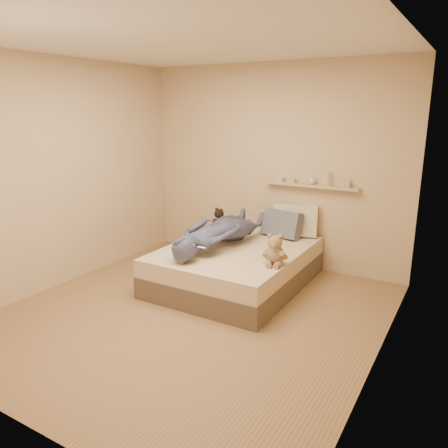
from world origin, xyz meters
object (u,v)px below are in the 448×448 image
Objects in this scene: person at (218,231)px; game_console at (200,245)px; teddy_bear at (275,252)px; bed at (236,266)px; dark_plush at (219,220)px; pillow_grey at (282,224)px; wall_shelf at (310,186)px; pillow_cream at (295,220)px.

game_console is at bearing 98.42° from person.
bed is at bearing 154.11° from teddy_bear.
person is (0.37, -0.64, 0.06)m from dark_plush.
game_console is 1.18m from dark_plush.
teddy_bear is at bearing 167.10° from person.
pillow_grey is 0.59m from wall_shelf.
dark_plush is 0.60× the size of pillow_grey.
bed is 6.32× the size of dark_plush.
wall_shelf reaches higher than teddy_bear.
bed is 3.45× the size of pillow_cream.
pillow_cream reaches higher than dark_plush.
teddy_bear is 1.16m from pillow_cream.
teddy_bear is 1.32m from wall_shelf.
pillow_grey is (0.28, 0.69, 0.40)m from bed.
pillow_grey is (-0.35, 0.99, 0.03)m from teddy_bear.
bed is 0.84m from pillow_grey.
pillow_grey is 0.42× the size of wall_shelf.
pillow_cream is at bearing 48.40° from pillow_grey.
dark_plush is at bearing 135.01° from bed.
teddy_bear is (0.62, -0.30, 0.37)m from bed.
game_console is at bearing -112.46° from pillow_cream.
dark_plush is 1.28m from wall_shelf.
bed is at bearing -111.81° from pillow_grey.
dark_plush is (-1.20, 0.88, -0.01)m from teddy_bear.
game_console reaches higher than bed.
dark_plush reaches higher than game_console.
pillow_grey reaches higher than game_console.
game_console is at bearing -69.46° from dark_plush.
pillow_cream is 0.35× the size of person.
person is (-0.04, 0.46, 0.04)m from game_console.
wall_shelf is (1.12, 0.34, 0.52)m from dark_plush.
wall_shelf is (-0.07, 1.21, 0.51)m from teddy_bear.
dark_plush is 1.01m from pillow_cream.
pillow_cream reaches higher than teddy_bear.
person is at bearing 95.34° from game_console.
person reaches higher than pillow_grey.
teddy_bear is 0.61× the size of pillow_cream.
teddy_bear is 0.28× the size of wall_shelf.
wall_shelf is at bearing 63.68° from game_console.
dark_plush is at bearing -56.90° from person.
bed is at bearing -121.18° from wall_shelf.
wall_shelf is (0.75, 0.97, 0.46)m from person.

